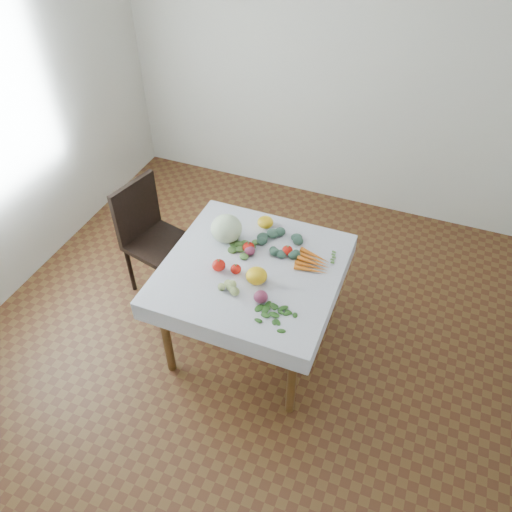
% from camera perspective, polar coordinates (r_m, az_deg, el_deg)
% --- Properties ---
extents(ground, '(4.00, 4.00, 0.00)m').
position_cam_1_polar(ground, '(3.78, -0.39, -9.55)').
color(ground, '#56391B').
extents(back_wall, '(4.00, 0.04, 2.70)m').
position_cam_1_polar(back_wall, '(4.55, 9.65, 20.93)').
color(back_wall, silver).
rests_on(back_wall, ground).
extents(table, '(1.00, 1.00, 0.75)m').
position_cam_1_polar(table, '(3.29, -0.44, -2.54)').
color(table, brown).
rests_on(table, ground).
extents(tablecloth, '(1.12, 1.12, 0.01)m').
position_cam_1_polar(tablecloth, '(3.22, -0.45, -1.29)').
color(tablecloth, white).
rests_on(tablecloth, table).
extents(chair, '(0.51, 0.51, 0.94)m').
position_cam_1_polar(chair, '(3.91, -12.10, 2.79)').
color(chair, black).
rests_on(chair, ground).
extents(cabbage, '(0.26, 0.26, 0.19)m').
position_cam_1_polar(cabbage, '(3.36, -3.40, 3.14)').
color(cabbage, beige).
rests_on(cabbage, tablecloth).
extents(tomato_a, '(0.09, 0.09, 0.06)m').
position_cam_1_polar(tomato_a, '(3.30, 3.61, 0.65)').
color(tomato_a, red).
rests_on(tomato_a, tablecloth).
extents(tomato_b, '(0.08, 0.08, 0.06)m').
position_cam_1_polar(tomato_b, '(3.16, -2.32, -1.51)').
color(tomato_b, red).
rests_on(tomato_b, tablecloth).
extents(tomato_c, '(0.10, 0.10, 0.08)m').
position_cam_1_polar(tomato_c, '(3.18, -4.28, -1.06)').
color(tomato_c, red).
rests_on(tomato_c, tablecloth).
extents(tomato_d, '(0.10, 0.10, 0.07)m').
position_cam_1_polar(tomato_d, '(3.31, -0.85, 1.00)').
color(tomato_d, red).
rests_on(tomato_d, tablecloth).
extents(heirloom_back, '(0.15, 0.15, 0.08)m').
position_cam_1_polar(heirloom_back, '(3.50, 1.09, 3.89)').
color(heirloom_back, gold).
rests_on(heirloom_back, tablecloth).
extents(heirloom_front, '(0.18, 0.18, 0.09)m').
position_cam_1_polar(heirloom_front, '(3.09, 0.07, -2.27)').
color(heirloom_front, gold).
rests_on(heirloom_front, tablecloth).
extents(onion_a, '(0.08, 0.08, 0.06)m').
position_cam_1_polar(onion_a, '(3.29, -0.71, 0.62)').
color(onion_a, '#621C42').
rests_on(onion_a, tablecloth).
extents(onion_b, '(0.11, 0.11, 0.07)m').
position_cam_1_polar(onion_b, '(2.98, 0.56, -4.69)').
color(onion_b, '#621C42').
rests_on(onion_b, tablecloth).
extents(tomatillo_cluster, '(0.15, 0.09, 0.04)m').
position_cam_1_polar(tomatillo_cluster, '(3.06, -3.09, -3.63)').
color(tomatillo_cluster, '#99AF65').
rests_on(tomatillo_cluster, tablecloth).
extents(carrot_bunch, '(0.22, 0.21, 0.03)m').
position_cam_1_polar(carrot_bunch, '(3.24, 6.59, -0.80)').
color(carrot_bunch, orange).
rests_on(carrot_bunch, tablecloth).
extents(kale_bunch, '(0.28, 0.28, 0.04)m').
position_cam_1_polar(kale_bunch, '(3.36, 2.67, 1.47)').
color(kale_bunch, '#315043').
rests_on(kale_bunch, tablecloth).
extents(basil_bunch, '(0.26, 0.19, 0.01)m').
position_cam_1_polar(basil_bunch, '(2.92, 2.08, -6.98)').
color(basil_bunch, '#25551A').
rests_on(basil_bunch, tablecloth).
extents(dill_bunch, '(0.24, 0.19, 0.02)m').
position_cam_1_polar(dill_bunch, '(3.35, -2.06, 1.13)').
color(dill_bunch, '#50843C').
rests_on(dill_bunch, tablecloth).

